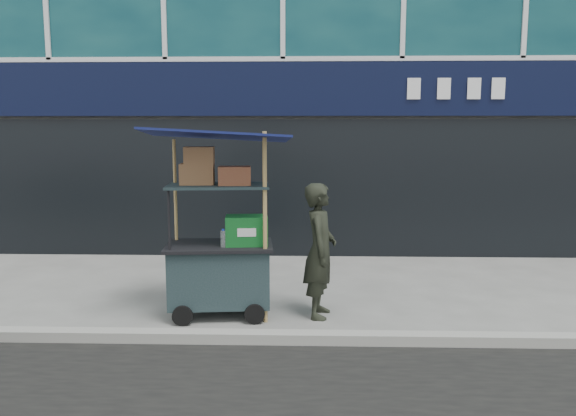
{
  "coord_description": "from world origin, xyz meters",
  "views": [
    {
      "loc": [
        0.38,
        -5.83,
        2.23
      ],
      "look_at": [
        0.17,
        1.2,
        1.24
      ],
      "focal_mm": 35.0,
      "sensor_mm": 36.0,
      "label": 1
    }
  ],
  "objects": [
    {
      "name": "vendor_cart",
      "position": [
        -0.62,
        0.69,
        0.79
      ],
      "size": [
        1.78,
        1.33,
        2.25
      ],
      "rotation": [
        0.0,
        0.0,
        0.1
      ],
      "color": "#182929",
      "rests_on": "ground"
    },
    {
      "name": "curb",
      "position": [
        0.0,
        -0.2,
        0.06
      ],
      "size": [
        80.0,
        0.18,
        0.12
      ],
      "primitive_type": "cube",
      "color": "gray",
      "rests_on": "ground"
    },
    {
      "name": "vendor_man",
      "position": [
        0.56,
        0.69,
        0.8
      ],
      "size": [
        0.45,
        0.63,
        1.6
      ],
      "primitive_type": "imported",
      "rotation": [
        0.0,
        0.0,
        1.45
      ],
      "color": "black",
      "rests_on": "ground"
    },
    {
      "name": "ground",
      "position": [
        0.0,
        0.0,
        0.0
      ],
      "size": [
        80.0,
        80.0,
        0.0
      ],
      "primitive_type": "plane",
      "color": "slate",
      "rests_on": "ground"
    }
  ]
}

